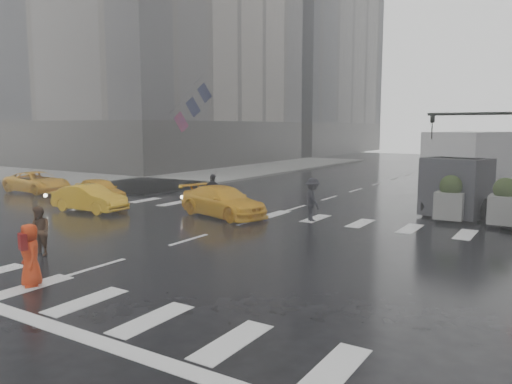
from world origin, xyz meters
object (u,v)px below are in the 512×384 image
Objects in this scene: traffic_signal_pole at (508,145)px; taxi_front at (100,191)px; taxi_mid at (89,198)px; pedestrian_orange at (30,255)px; pedestrian_brown at (39,231)px; box_truck at (467,169)px.

traffic_signal_pole is 1.20× the size of taxi_front.
taxi_front is 1.01× the size of taxi_mid.
taxi_front is 2.64m from taxi_mid.
taxi_mid is at bearing 153.56° from pedestrian_orange.
pedestrian_orange is at bearing -122.95° from traffic_signal_pole.
pedestrian_orange is (2.44, -1.93, 0.04)m from pedestrian_brown.
taxi_front is at bearing 132.07° from pedestrian_brown.
pedestrian_orange is 0.42× the size of taxi_mid.
pedestrian_orange reaches higher than taxi_mid.
pedestrian_orange is at bearing -140.19° from taxi_mid.
taxi_front is (-9.27, 10.09, -0.15)m from pedestrian_orange.
box_truck is (7.05, 17.78, 1.16)m from pedestrian_orange.
pedestrian_brown reaches higher than taxi_front.
traffic_signal_pole is at bearing -73.92° from taxi_mid.
box_truck is at bearing -59.90° from taxi_mid.
traffic_signal_pole is at bearing 48.44° from pedestrian_brown.
traffic_signal_pole is 16.83m from pedestrian_orange.
taxi_front is at bearing -168.04° from traffic_signal_pole.
traffic_signal_pole is 4.49m from box_truck.
pedestrian_brown is 0.40× the size of taxi_mid.
pedestrian_orange reaches higher than taxi_front.
traffic_signal_pole reaches higher than taxi_front.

